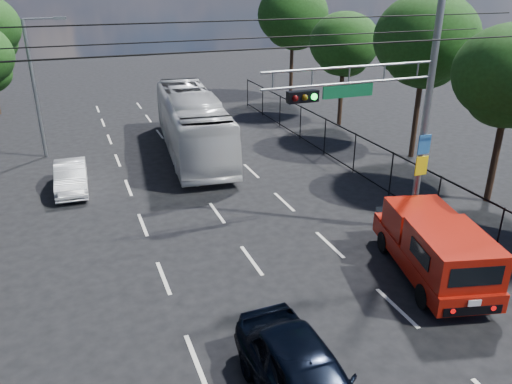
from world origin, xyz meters
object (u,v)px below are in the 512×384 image
navy_hatchback (304,379)px  red_pickup (434,247)px  white_van (71,177)px  signal_mast (400,94)px  white_bus (192,123)px

navy_hatchback → red_pickup: bearing=27.3°
red_pickup → white_van: size_ratio=1.51×
signal_mast → navy_hatchback: (-6.43, -6.29, -4.45)m
white_bus → white_van: white_bus is taller
signal_mast → white_van: size_ratio=2.48×
signal_mast → white_van: signal_mast is taller
red_pickup → navy_hatchback: bearing=-151.5°
red_pickup → navy_hatchback: (-6.12, -3.32, -0.29)m
red_pickup → white_van: 15.57m
white_bus → white_van: size_ratio=3.04×
navy_hatchback → white_bus: white_bus is taller
white_bus → red_pickup: bearing=-69.3°
navy_hatchback → white_bus: 18.35m
signal_mast → red_pickup: 5.12m
signal_mast → white_bus: bearing=109.5°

